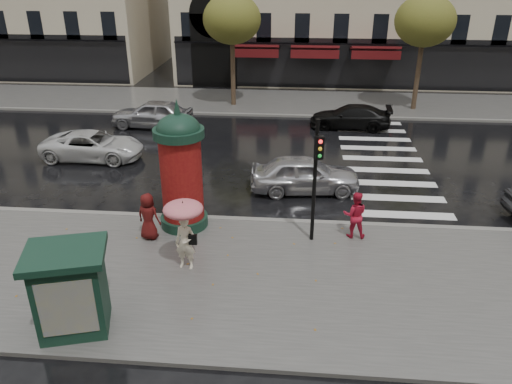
# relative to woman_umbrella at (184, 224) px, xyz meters

# --- Properties ---
(ground) EXTENTS (160.00, 160.00, 0.00)m
(ground) POSITION_rel_woman_umbrella_xyz_m (1.04, 0.15, -1.56)
(ground) COLOR black
(ground) RESTS_ON ground
(near_sidewalk) EXTENTS (90.00, 7.00, 0.12)m
(near_sidewalk) POSITION_rel_woman_umbrella_xyz_m (1.04, -0.35, -1.50)
(near_sidewalk) COLOR #474744
(near_sidewalk) RESTS_ON ground
(far_sidewalk) EXTENTS (90.00, 6.00, 0.12)m
(far_sidewalk) POSITION_rel_woman_umbrella_xyz_m (1.04, 19.15, -1.50)
(far_sidewalk) COLOR #474744
(far_sidewalk) RESTS_ON ground
(near_kerb) EXTENTS (90.00, 0.25, 0.14)m
(near_kerb) POSITION_rel_woman_umbrella_xyz_m (1.04, 3.15, -1.49)
(near_kerb) COLOR slate
(near_kerb) RESTS_ON ground
(far_kerb) EXTENTS (90.00, 0.25, 0.14)m
(far_kerb) POSITION_rel_woman_umbrella_xyz_m (1.04, 16.15, -1.49)
(far_kerb) COLOR slate
(far_kerb) RESTS_ON ground
(zebra_crossing) EXTENTS (3.60, 11.75, 0.01)m
(zebra_crossing) POSITION_rel_woman_umbrella_xyz_m (7.04, 9.75, -1.55)
(zebra_crossing) COLOR silver
(zebra_crossing) RESTS_ON ground
(tree_far_left) EXTENTS (3.40, 3.40, 6.64)m
(tree_far_left) POSITION_rel_woman_umbrella_xyz_m (-0.96, 18.15, 3.61)
(tree_far_left) COLOR #38281C
(tree_far_left) RESTS_ON ground
(tree_far_right) EXTENTS (3.40, 3.40, 6.64)m
(tree_far_right) POSITION_rel_woman_umbrella_xyz_m (10.04, 18.15, 3.61)
(tree_far_right) COLOR #38281C
(tree_far_right) RESTS_ON ground
(woman_umbrella) EXTENTS (1.14, 1.14, 2.18)m
(woman_umbrella) POSITION_rel_woman_umbrella_xyz_m (0.00, 0.00, 0.00)
(woman_umbrella) COLOR #F5E7CA
(woman_umbrella) RESTS_ON near_sidewalk
(woman_red) EXTENTS (0.78, 0.62, 1.57)m
(woman_red) POSITION_rel_woman_umbrella_xyz_m (5.04, 2.25, -0.65)
(woman_red) COLOR red
(woman_red) RESTS_ON near_sidewalk
(man_burgundy) EXTENTS (0.87, 0.68, 1.57)m
(man_burgundy) POSITION_rel_woman_umbrella_xyz_m (-1.55, 1.57, -0.66)
(man_burgundy) COLOR #4D100F
(man_burgundy) RESTS_ON near_sidewalk
(morris_column) EXTENTS (1.63, 1.63, 4.39)m
(morris_column) POSITION_rel_woman_umbrella_xyz_m (-0.63, 2.55, 0.66)
(morris_column) COLOR #122F22
(morris_column) RESTS_ON near_sidewalk
(traffic_light) EXTENTS (0.30, 0.40, 4.02)m
(traffic_light) POSITION_rel_woman_umbrella_xyz_m (3.70, 1.87, 1.00)
(traffic_light) COLOR black
(traffic_light) RESTS_ON near_sidewalk
(newsstand) EXTENTS (2.18, 1.98, 2.20)m
(newsstand) POSITION_rel_woman_umbrella_xyz_m (-2.13, -2.85, -0.31)
(newsstand) COLOR #122F22
(newsstand) RESTS_ON near_sidewalk
(car_silver) EXTENTS (4.42, 2.15, 1.45)m
(car_silver) POSITION_rel_woman_umbrella_xyz_m (3.45, 5.91, -0.83)
(car_silver) COLOR silver
(car_silver) RESTS_ON ground
(car_white) EXTENTS (4.58, 2.16, 1.27)m
(car_white) POSITION_rel_woman_umbrella_xyz_m (-6.21, 8.62, -0.93)
(car_white) COLOR silver
(car_white) RESTS_ON ground
(car_black) EXTENTS (4.41, 2.06, 1.25)m
(car_black) POSITION_rel_woman_umbrella_xyz_m (5.91, 14.33, -0.94)
(car_black) COLOR black
(car_black) RESTS_ON ground
(car_far_silver) EXTENTS (4.49, 2.02, 1.50)m
(car_far_silver) POSITION_rel_woman_umbrella_xyz_m (-4.80, 13.53, -0.81)
(car_far_silver) COLOR #ACABB0
(car_far_silver) RESTS_ON ground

